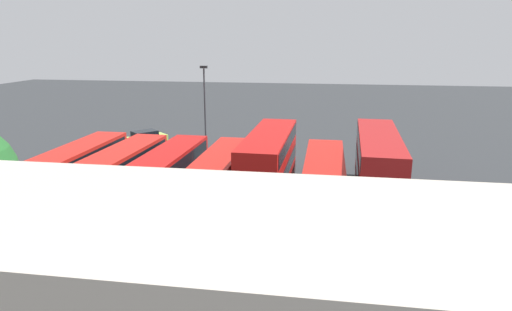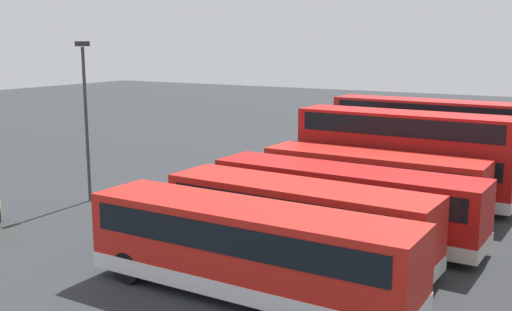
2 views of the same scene
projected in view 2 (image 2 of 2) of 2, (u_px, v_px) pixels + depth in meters
ground_plane at (196, 190)px, 33.37m from camera, size 140.00×140.00×0.00m
bus_double_decker_near_end at (429, 135)px, 36.91m from camera, size 3.13×11.90×4.55m
bus_single_deck_second at (420, 158)px, 33.94m from camera, size 2.65×11.33×2.95m
bus_double_decker_third at (404, 154)px, 30.61m from camera, size 2.86×10.89×4.55m
bus_single_deck_fourth at (372, 182)px, 28.15m from camera, size 2.69×10.26×2.95m
bus_single_deck_fifth at (344, 201)px, 24.81m from camera, size 2.88×11.29×2.95m
bus_single_deck_sixth at (298, 220)px, 22.13m from camera, size 2.92×10.24×2.95m
bus_single_deck_seventh at (248, 248)px, 19.12m from camera, size 2.68×11.04×2.95m
lamp_post_tall at (86, 109)px, 30.24m from camera, size 0.70×0.30×8.02m
waste_bin_yellow at (248, 183)px, 32.85m from camera, size 0.60×0.60×0.95m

